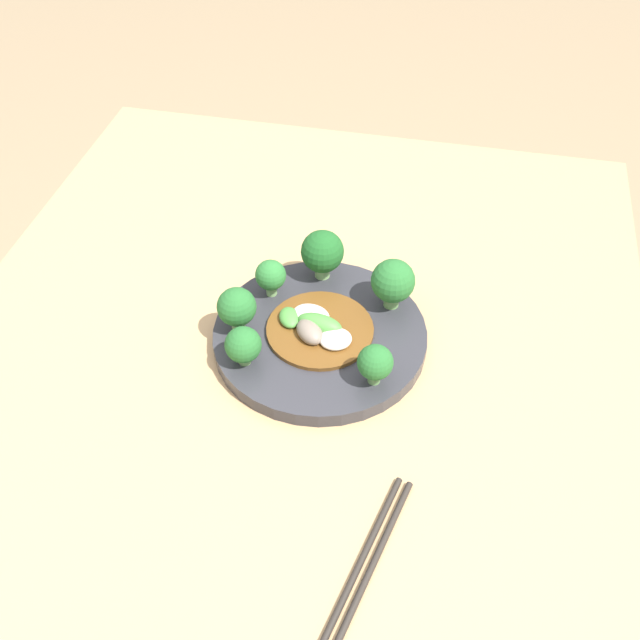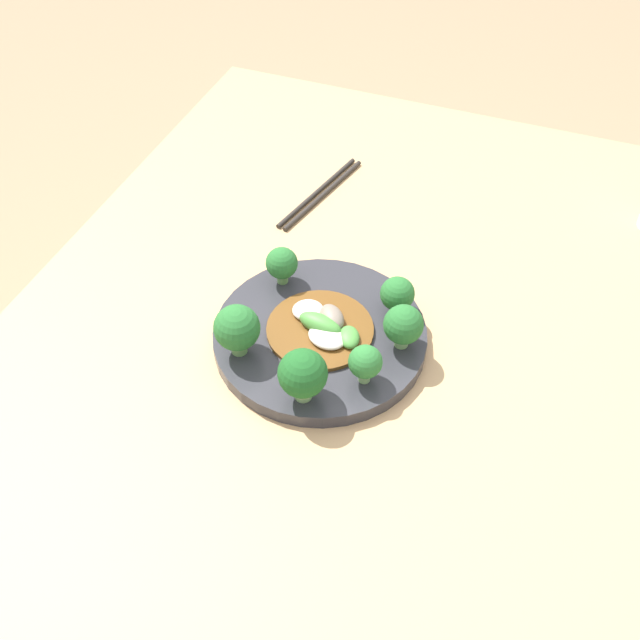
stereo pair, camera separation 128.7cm
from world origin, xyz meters
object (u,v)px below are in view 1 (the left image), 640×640
object	(u,v)px
broccoli_southwest	(271,276)
stirfry_center	(317,327)
broccoli_south	(237,307)
chopsticks	(367,562)
broccoli_west	(322,252)
broccoli_northwest	(393,282)
broccoli_northeast	(375,363)
plate	(320,337)
broccoli_southeast	(243,345)

from	to	relation	value
broccoli_southwest	stirfry_center	xyz separation A→B (m)	(0.06, 0.07, -0.02)
broccoli_south	stirfry_center	world-z (taller)	broccoli_south
chopsticks	broccoli_southwest	bearing A→B (deg)	-151.43
broccoli_west	broccoli_northwest	bearing A→B (deg)	69.37
broccoli_northeast	chopsticks	world-z (taller)	broccoli_northeast
broccoli_southwest	chopsticks	bearing A→B (deg)	28.57
plate	broccoli_southeast	size ratio (longest dim) A/B	5.20
broccoli_southeast	broccoli_west	distance (m)	0.18
broccoli_southeast	broccoli_south	bearing A→B (deg)	-156.53
broccoli_southwest	stirfry_center	world-z (taller)	broccoli_southwest
plate	broccoli_southwest	bearing A→B (deg)	-125.37
broccoli_west	chopsticks	xyz separation A→B (m)	(0.39, 0.13, -0.06)
broccoli_south	chopsticks	xyz separation A→B (m)	(0.27, 0.21, -0.05)
broccoli_south	broccoli_west	bearing A→B (deg)	144.94
broccoli_southwest	broccoli_northwest	world-z (taller)	broccoli_northwest
broccoli_southeast	broccoli_northwest	world-z (taller)	broccoli_northwest
stirfry_center	chopsticks	size ratio (longest dim) A/B	0.66
plate	broccoli_southwest	size ratio (longest dim) A/B	5.10
stirfry_center	broccoli_northeast	bearing A→B (deg)	51.67
broccoli_northeast	stirfry_center	xyz separation A→B (m)	(-0.07, -0.08, -0.02)
broccoli_southeast	chopsticks	distance (m)	0.29
broccoli_south	broccoli_southwest	bearing A→B (deg)	160.20
plate	broccoli_northeast	bearing A→B (deg)	49.94
chopsticks	broccoli_south	bearing A→B (deg)	-142.21
plate	stirfry_center	xyz separation A→B (m)	(0.00, -0.00, 0.02)
plate	broccoli_southwest	xyz separation A→B (m)	(-0.05, -0.08, 0.04)
broccoli_southwest	broccoli_west	xyz separation A→B (m)	(-0.05, 0.06, 0.01)
plate	broccoli_south	xyz separation A→B (m)	(0.01, -0.10, 0.04)
broccoli_southeast	broccoli_southwest	bearing A→B (deg)	179.36
broccoli_southeast	broccoli_northeast	world-z (taller)	broccoli_northeast
broccoli_southwest	broccoli_northeast	size ratio (longest dim) A/B	0.98
plate	broccoli_northwest	size ratio (longest dim) A/B	3.85
stirfry_center	chopsticks	world-z (taller)	stirfry_center
broccoli_southwest	stirfry_center	bearing A→B (deg)	52.74
plate	broccoli_south	bearing A→B (deg)	-81.83
broccoli_south	chopsticks	distance (m)	0.35
broccoli_southwest	broccoli_southeast	distance (m)	0.12
broccoli_west	broccoli_northeast	bearing A→B (deg)	29.92
broccoli_west	stirfry_center	bearing A→B (deg)	8.52
broccoli_northwest	broccoli_south	xyz separation A→B (m)	(0.08, -0.18, -0.01)
broccoli_northwest	broccoli_west	distance (m)	0.11
broccoli_southwest	broccoli_south	world-z (taller)	broccoli_south
broccoli_southeast	broccoli_northwest	size ratio (longest dim) A/B	0.74
plate	broccoli_west	size ratio (longest dim) A/B	3.80
broccoli_southwest	broccoli_northwest	bearing A→B (deg)	94.26
stirfry_center	broccoli_southwest	bearing A→B (deg)	-127.26
broccoli_northeast	chopsticks	bearing A→B (deg)	7.63
broccoli_southwest	chopsticks	distance (m)	0.39
broccoli_southeast	broccoli_northwest	bearing A→B (deg)	130.43
broccoli_northwest	broccoli_west	xyz separation A→B (m)	(-0.04, -0.10, 0.00)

